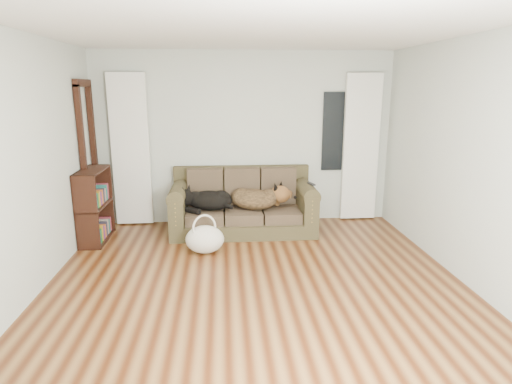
{
  "coord_description": "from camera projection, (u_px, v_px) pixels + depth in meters",
  "views": [
    {
      "loc": [
        -0.33,
        -4.03,
        2.07
      ],
      "look_at": [
        0.11,
        1.6,
        0.68
      ],
      "focal_mm": 30.0,
      "sensor_mm": 36.0,
      "label": 1
    }
  ],
  "objects": [
    {
      "name": "dog_shepherd",
      "position": [
        257.0,
        199.0,
        6.19
      ],
      "size": [
        0.85,
        0.74,
        0.31
      ],
      "primitive_type": "ellipsoid",
      "rotation": [
        0.0,
        0.0,
        2.74
      ],
      "color": "black",
      "rests_on": "sofa"
    },
    {
      "name": "tote_bag",
      "position": [
        205.0,
        241.0,
        5.45
      ],
      "size": [
        0.56,
        0.47,
        0.36
      ],
      "primitive_type": "ellipsoid",
      "rotation": [
        0.0,
        0.0,
        0.21
      ],
      "color": "silver",
      "rests_on": "floor"
    },
    {
      "name": "curtain_right",
      "position": [
        361.0,
        148.0,
        6.62
      ],
      "size": [
        0.55,
        0.08,
        2.25
      ],
      "primitive_type": "cube",
      "color": "white",
      "rests_on": "ground"
    },
    {
      "name": "bookshelf",
      "position": [
        95.0,
        205.0,
        5.82
      ],
      "size": [
        0.39,
        0.83,
        1.0
      ],
      "primitive_type": "cube",
      "rotation": [
        0.0,
        0.0,
        -0.12
      ],
      "color": "black",
      "rests_on": "floor"
    },
    {
      "name": "wall_right",
      "position": [
        482.0,
        166.0,
        4.27
      ],
      "size": [
        0.04,
        5.0,
        2.6
      ],
      "primitive_type": "cube",
      "color": "#B2BCAD",
      "rests_on": "ground"
    },
    {
      "name": "ceiling",
      "position": [
        258.0,
        25.0,
        3.79
      ],
      "size": [
        5.0,
        5.0,
        0.0
      ],
      "primitive_type": "plane",
      "color": "white",
      "rests_on": "ground"
    },
    {
      "name": "sofa",
      "position": [
        243.0,
        201.0,
        6.22
      ],
      "size": [
        2.06,
        0.89,
        0.84
      ],
      "primitive_type": "cube",
      "color": "black",
      "rests_on": "floor"
    },
    {
      "name": "tv_remote",
      "position": [
        311.0,
        184.0,
        6.07
      ],
      "size": [
        0.08,
        0.17,
        0.02
      ],
      "primitive_type": "cube",
      "rotation": [
        0.0,
        0.0,
        0.22
      ],
      "color": "black",
      "rests_on": "sofa"
    },
    {
      "name": "window_pane",
      "position": [
        338.0,
        132.0,
        6.58
      ],
      "size": [
        0.5,
        0.03,
        1.2
      ],
      "primitive_type": "cube",
      "color": "black",
      "rests_on": "wall_back"
    },
    {
      "name": "door_casing",
      "position": [
        89.0,
        162.0,
        5.98
      ],
      "size": [
        0.07,
        0.6,
        2.1
      ],
      "primitive_type": "cube",
      "color": "black",
      "rests_on": "ground"
    },
    {
      "name": "wall_back",
      "position": [
        244.0,
        139.0,
        6.53
      ],
      "size": [
        4.5,
        0.04,
        2.6
      ],
      "primitive_type": "cube",
      "color": "#B2BCAD",
      "rests_on": "ground"
    },
    {
      "name": "wall_left",
      "position": [
        15.0,
        173.0,
        3.94
      ],
      "size": [
        0.04,
        5.0,
        2.6
      ],
      "primitive_type": "cube",
      "color": "#B2BCAD",
      "rests_on": "ground"
    },
    {
      "name": "curtain_left",
      "position": [
        131.0,
        150.0,
        6.36
      ],
      "size": [
        0.55,
        0.08,
        2.25
      ],
      "primitive_type": "cube",
      "color": "white",
      "rests_on": "ground"
    },
    {
      "name": "floor",
      "position": [
        258.0,
        293.0,
        4.42
      ],
      "size": [
        5.0,
        5.0,
        0.0
      ],
      "primitive_type": "plane",
      "color": "#421D0B",
      "rests_on": "ground"
    },
    {
      "name": "dog_black_lab",
      "position": [
        207.0,
        201.0,
        6.14
      ],
      "size": [
        0.74,
        0.59,
        0.28
      ],
      "primitive_type": "ellipsoid",
      "rotation": [
        0.0,
        0.0,
        -0.23
      ],
      "color": "black",
      "rests_on": "sofa"
    }
  ]
}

